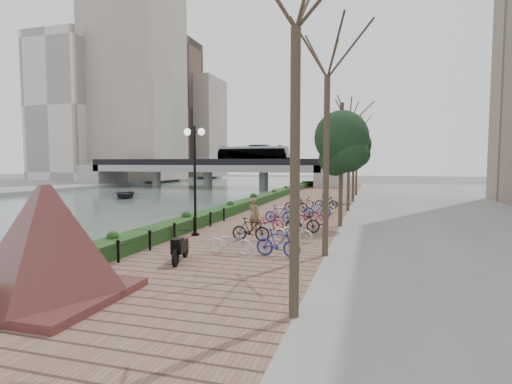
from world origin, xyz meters
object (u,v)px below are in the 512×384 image
at_px(granite_monument, 47,242).
at_px(pedestrian, 254,214).
at_px(motorcycle, 181,247).
at_px(boat, 125,194).
at_px(lamppost, 195,158).

relative_size(granite_monument, pedestrian, 3.00).
bearing_deg(motorcycle, boat, 115.18).
distance_m(motorcycle, boat, 32.29).
distance_m(pedestrian, boat, 27.81).
bearing_deg(motorcycle, pedestrian, 72.07).
xyz_separation_m(granite_monument, lamppost, (-0.20, 8.97, 2.17)).
height_order(granite_monument, motorcycle, granite_monument).
height_order(lamppost, motorcycle, lamppost).
distance_m(granite_monument, motorcycle, 4.65).
bearing_deg(granite_monument, motorcycle, 72.03).
bearing_deg(lamppost, boat, 130.88).
bearing_deg(motorcycle, lamppost, 96.64).
distance_m(granite_monument, pedestrian, 11.16).
height_order(lamppost, pedestrian, lamppost).
bearing_deg(boat, pedestrian, -76.86).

